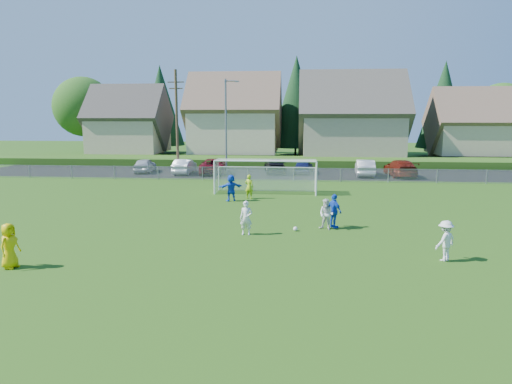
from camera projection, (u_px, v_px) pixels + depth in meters
ground at (238, 261)px, 18.00m from camera, size 160.00×160.00×0.00m
asphalt_lot at (274, 173)px, 45.00m from camera, size 60.00×60.00×0.00m
grass_embankment at (277, 162)px, 52.30m from camera, size 70.00×6.00×0.80m
soccer_ball at (295, 229)px, 22.57m from camera, size 0.22×0.22×0.22m
referee at (9, 246)px, 17.00m from camera, size 0.69×0.92×1.72m
player_white_a at (246, 218)px, 21.77m from camera, size 0.62×0.43×1.64m
player_white_b at (326, 214)px, 22.76m from camera, size 0.94×0.88×1.55m
player_white_c at (445, 241)px, 17.88m from camera, size 1.19×1.11×1.61m
player_blue_a at (334, 211)px, 23.08m from camera, size 0.95×1.07×1.74m
player_blue_b at (231, 188)px, 30.33m from camera, size 1.71×1.18×1.78m
goalkeeper at (249, 187)px, 31.20m from camera, size 0.70×0.57×1.67m
car_a at (145, 165)px, 45.64m from camera, size 2.03×4.24×1.40m
car_b at (184, 166)px, 44.48m from camera, size 1.52×4.35×1.43m
car_c at (213, 166)px, 44.50m from camera, size 3.16×5.65×1.49m
car_d at (275, 166)px, 44.88m from camera, size 2.53×5.02×1.40m
car_e at (304, 167)px, 44.55m from camera, size 2.10×4.14×1.35m
car_f at (365, 168)px, 43.01m from camera, size 1.95×4.75×1.53m
car_g at (400, 168)px, 42.61m from camera, size 2.43×5.44×1.55m
soccer_goal at (266, 171)px, 33.49m from camera, size 7.42×1.90×2.50m
chainlink_fence at (271, 174)px, 39.50m from camera, size 52.06×0.06×1.20m
streetlight at (226, 124)px, 43.12m from camera, size 1.38×0.18×9.00m
utility_pole at (177, 120)px, 44.50m from camera, size 1.60×0.26×10.00m
houses_row at (296, 102)px, 58.29m from camera, size 53.90×11.45×13.27m
tree_row at (289, 106)px, 64.61m from camera, size 65.98×12.36×13.80m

